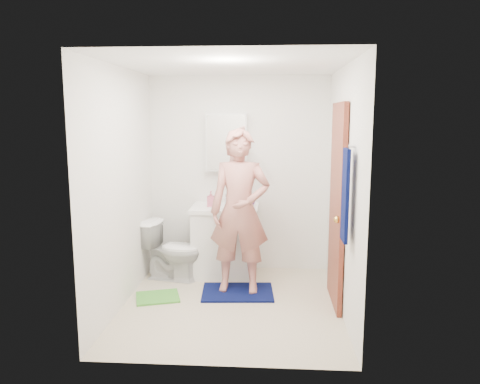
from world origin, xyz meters
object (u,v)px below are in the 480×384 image
medicine_cabinet (226,142)px  soap_dispenser (211,199)px  toothbrush_cup (250,201)px  towel (345,195)px  man (240,211)px  vanity_cabinet (225,243)px  toilet (173,250)px

medicine_cabinet → soap_dispenser: bearing=-123.9°
medicine_cabinet → toothbrush_cup: medicine_cabinet is taller
towel → man: 1.39m
towel → man: bearing=135.7°
vanity_cabinet → man: man is taller
vanity_cabinet → man: 0.77m
man → towel: bearing=-41.9°
vanity_cabinet → soap_dispenser: 0.57m
towel → man: man is taller
vanity_cabinet → medicine_cabinet: (0.00, 0.22, 1.20)m
towel → soap_dispenser: size_ratio=4.28×
toilet → toothbrush_cup: toothbrush_cup is taller
vanity_cabinet → towel: 2.08m
towel → soap_dispenser: towel is taller
vanity_cabinet → toilet: size_ratio=1.15×
toilet → toothbrush_cup: 1.09m
medicine_cabinet → man: medicine_cabinet is taller
towel → toothbrush_cup: towel is taller
toilet → soap_dispenser: bearing=-57.7°
vanity_cabinet → towel: (1.18, -1.48, 0.85)m
medicine_cabinet → towel: (1.18, -1.71, -0.35)m
medicine_cabinet → man: 1.06m
toothbrush_cup → vanity_cabinet: bearing=-165.4°
medicine_cabinet → soap_dispenser: 0.72m
soap_dispenser → towel: bearing=-47.5°
vanity_cabinet → towel: bearing=-51.5°
vanity_cabinet → toilet: bearing=-163.0°
toothbrush_cup → toilet: bearing=-163.8°
towel → toilet: bearing=144.0°
vanity_cabinet → toothbrush_cup: 0.59m
toothbrush_cup → man: bearing=-97.4°
toilet → medicine_cabinet: bearing=-44.2°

